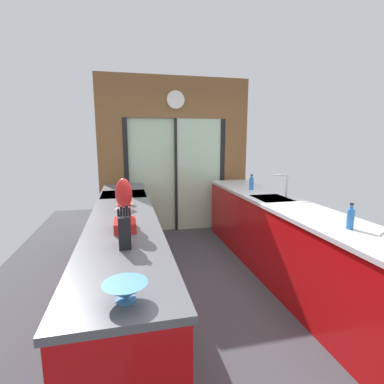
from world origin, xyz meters
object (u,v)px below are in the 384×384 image
knife_block (125,231)px  mixing_bowl_near (125,291)px  mixing_bowl_far (125,201)px  mixing_bowl_mid (125,207)px  soap_bottle_near (350,218)px  soap_bottle_far (251,183)px  oven_range (125,227)px  stand_mixer (125,210)px

knife_block → mixing_bowl_near: bearing=-90.0°
mixing_bowl_far → knife_block: knife_block is taller
mixing_bowl_mid → soap_bottle_near: soap_bottle_near is taller
mixing_bowl_far → soap_bottle_near: 2.20m
knife_block → soap_bottle_near: size_ratio=1.35×
mixing_bowl_far → soap_bottle_far: 1.88m
soap_bottle_far → knife_block: bearing=-133.3°
mixing_bowl_near → knife_block: knife_block is taller
mixing_bowl_far → soap_bottle_far: size_ratio=0.81×
oven_range → mixing_bowl_far: (0.02, -0.70, 0.51)m
mixing_bowl_near → mixing_bowl_far: 1.97m
mixing_bowl_near → mixing_bowl_far: (0.00, 1.97, -0.00)m
stand_mixer → oven_range: bearing=90.7°
mixing_bowl_near → soap_bottle_near: bearing=20.7°
mixing_bowl_mid → mixing_bowl_far: mixing_bowl_far is taller
mixing_bowl_far → knife_block: 1.29m
stand_mixer → mixing_bowl_near: bearing=-90.0°
mixing_bowl_far → soap_bottle_far: bearing=18.6°
mixing_bowl_mid → stand_mixer: (0.00, -0.66, 0.12)m
stand_mixer → soap_bottle_near: 1.82m
stand_mixer → soap_bottle_far: size_ratio=1.88×
oven_range → soap_bottle_far: 1.89m
knife_block → soap_bottle_far: bearing=46.7°
knife_block → stand_mixer: 0.38m
soap_bottle_near → soap_bottle_far: 1.89m
mixing_bowl_mid → stand_mixer: 0.67m
oven_range → mixing_bowl_mid: mixing_bowl_mid is taller
oven_range → stand_mixer: 1.72m
knife_block → stand_mixer: bearing=90.0°
oven_range → soap_bottle_far: (1.80, -0.10, 0.56)m
mixing_bowl_mid → knife_block: (0.00, -1.04, 0.08)m
oven_range → mixing_bowl_mid: 1.07m
mixing_bowl_mid → knife_block: size_ratio=0.60×
oven_range → mixing_bowl_mid: (0.02, -0.95, 0.50)m
knife_block → soap_bottle_near: (1.78, -0.00, -0.03)m
stand_mixer → soap_bottle_near: bearing=-12.1°
stand_mixer → soap_bottle_far: stand_mixer is taller
mixing_bowl_far → stand_mixer: stand_mixer is taller
mixing_bowl_near → mixing_bowl_mid: bearing=90.0°
mixing_bowl_far → soap_bottle_near: size_ratio=0.85×
oven_range → mixing_bowl_far: bearing=-88.5°
stand_mixer → soap_bottle_far: bearing=40.3°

